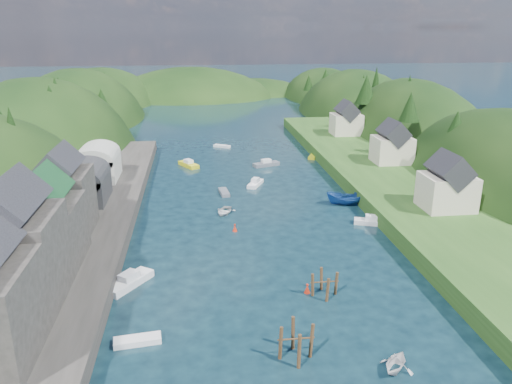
{
  "coord_description": "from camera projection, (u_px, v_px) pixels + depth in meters",
  "views": [
    {
      "loc": [
        -8.62,
        -42.34,
        27.48
      ],
      "look_at": [
        0.0,
        28.0,
        4.0
      ],
      "focal_mm": 35.0,
      "sensor_mm": 36.0,
      "label": 1
    }
  ],
  "objects": [
    {
      "name": "channel_buoy_near",
      "position": [
        307.0,
        289.0,
        54.1
      ],
      "size": [
        0.7,
        0.7,
        1.1
      ],
      "color": "#B5230E",
      "rests_on": "ground"
    },
    {
      "name": "quayside_buildings",
      "position": [
        27.0,
        240.0,
        50.32
      ],
      "size": [
        8.0,
        35.84,
        12.9
      ],
      "color": "#2D2B28",
      "rests_on": "quay_left"
    },
    {
      "name": "quay_left",
      "position": [
        82.0,
        240.0,
        65.29
      ],
      "size": [
        12.0,
        110.0,
        2.0
      ],
      "primitive_type": "cube",
      "color": "#2D2B28",
      "rests_on": "ground"
    },
    {
      "name": "hill_trees",
      "position": [
        239.0,
        107.0,
        106.55
      ],
      "size": [
        92.37,
        145.86,
        12.44
      ],
      "color": "black",
      "rests_on": "ground"
    },
    {
      "name": "moored_boats",
      "position": [
        262.0,
        231.0,
        68.93
      ],
      "size": [
        38.27,
        95.4,
        2.29
      ],
      "color": "silver",
      "rests_on": "ground"
    },
    {
      "name": "boat_sheds",
      "position": [
        90.0,
        170.0,
        81.62
      ],
      "size": [
        7.0,
        21.0,
        7.5
      ],
      "color": "#2D2D30",
      "rests_on": "quay_left"
    },
    {
      "name": "far_hills",
      "position": [
        218.0,
        120.0,
        217.02
      ],
      "size": [
        103.0,
        68.0,
        44.0
      ],
      "color": "black",
      "rests_on": "ground"
    },
    {
      "name": "piling_cluster_far",
      "position": [
        324.0,
        286.0,
        53.46
      ],
      "size": [
        3.08,
        2.88,
        3.24
      ],
      "color": "#382314",
      "rests_on": "ground"
    },
    {
      "name": "hillside_left",
      "position": [
        43.0,
        186.0,
        117.53
      ],
      "size": [
        44.0,
        245.56,
        52.0
      ],
      "color": "black",
      "rests_on": "ground"
    },
    {
      "name": "piling_cluster_near",
      "position": [
        296.0,
        345.0,
        43.19
      ],
      "size": [
        3.25,
        3.03,
        3.8
      ],
      "color": "#382314",
      "rests_on": "ground"
    },
    {
      "name": "ground",
      "position": [
        242.0,
        176.0,
        96.64
      ],
      "size": [
        600.0,
        600.0,
        0.0
      ],
      "primitive_type": "plane",
      "color": "black",
      "rests_on": "ground"
    },
    {
      "name": "terrace_left_grass",
      "position": [
        26.0,
        241.0,
        64.4
      ],
      "size": [
        12.0,
        110.0,
        2.5
      ],
      "primitive_type": "cube",
      "color": "#234719",
      "rests_on": "ground"
    },
    {
      "name": "hillside_right",
      "position": [
        408.0,
        170.0,
        127.73
      ],
      "size": [
        36.0,
        245.56,
        48.0
      ],
      "color": "black",
      "rests_on": "ground"
    },
    {
      "name": "right_bank_cottages",
      "position": [
        387.0,
        145.0,
        96.47
      ],
      "size": [
        9.0,
        59.24,
        8.41
      ],
      "color": "beige",
      "rests_on": "terrace_right"
    },
    {
      "name": "terrace_right",
      "position": [
        386.0,
        181.0,
        89.73
      ],
      "size": [
        16.0,
        120.0,
        2.4
      ],
      "primitive_type": "cube",
      "color": "#234719",
      "rests_on": "ground"
    },
    {
      "name": "channel_buoy_far",
      "position": [
        235.0,
        228.0,
        70.48
      ],
      "size": [
        0.7,
        0.7,
        1.1
      ],
      "color": "#B5230E",
      "rests_on": "ground"
    }
  ]
}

